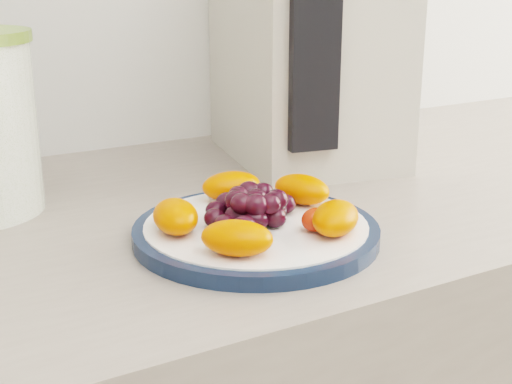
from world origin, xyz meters
TOP-DOWN VIEW (x-y plane):
  - plate_rim at (0.00, 1.07)m, footprint 0.25×0.25m
  - plate_face at (0.00, 1.07)m, footprint 0.22×0.22m
  - appliance_body at (0.22, 1.32)m, footprint 0.25×0.31m
  - appliance_panel at (0.14, 1.18)m, footprint 0.06×0.03m
  - fruit_plate at (0.00, 1.07)m, footprint 0.21×0.20m

SIDE VIEW (x-z plane):
  - plate_rim at x=0.00m, z-range 0.90..0.91m
  - plate_face at x=0.00m, z-range 0.90..0.92m
  - fruit_plate at x=0.00m, z-range 0.91..0.95m
  - appliance_body at x=0.22m, z-range 0.90..1.25m
  - appliance_panel at x=0.14m, z-range 0.95..1.21m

